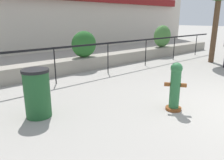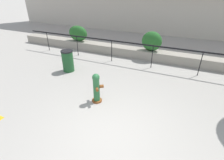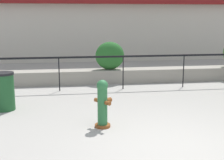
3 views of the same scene
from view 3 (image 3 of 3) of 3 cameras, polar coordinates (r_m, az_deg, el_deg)
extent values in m
plane|color=#9E9991|center=(6.17, 10.36, -11.98)|extent=(120.00, 120.00, 0.00)
cube|color=gray|center=(11.70, 1.07, 0.79)|extent=(18.00, 0.70, 0.50)
cube|color=black|center=(10.50, 2.06, 4.34)|extent=(15.00, 0.05, 0.06)
cylinder|color=black|center=(10.41, -9.64, 1.09)|extent=(0.04, 0.04, 1.15)
cylinder|color=black|center=(10.58, 2.04, 1.41)|extent=(0.04, 0.04, 1.15)
cylinder|color=black|center=(11.16, 12.94, 1.65)|extent=(0.04, 0.04, 1.15)
ellipsoid|color=#235B23|center=(11.54, -0.40, 4.47)|extent=(1.07, 0.67, 1.03)
cylinder|color=brown|center=(7.10, -1.74, -8.31)|extent=(0.49, 0.49, 0.06)
cylinder|color=#286638|center=(6.96, -1.76, -4.79)|extent=(0.31, 0.31, 0.85)
sphere|color=#286638|center=(6.84, -1.78, -1.01)|extent=(0.25, 0.25, 0.25)
cylinder|color=brown|center=(7.05, -0.69, -3.70)|extent=(0.18, 0.17, 0.11)
cylinder|color=brown|center=(6.81, -0.77, -4.26)|extent=(0.15, 0.15, 0.09)
cylinder|color=brown|center=(7.05, -2.73, -3.71)|extent=(0.15, 0.15, 0.09)
cylinder|color=#1E5128|center=(8.69, -19.09, -2.17)|extent=(0.52, 0.52, 0.95)
cylinder|color=black|center=(8.59, -19.31, 1.11)|extent=(0.55, 0.55, 0.06)
camera|label=1|loc=(5.28, -46.73, 2.80)|focal=35.00mm
camera|label=2|loc=(4.13, 51.68, 24.62)|focal=28.00mm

